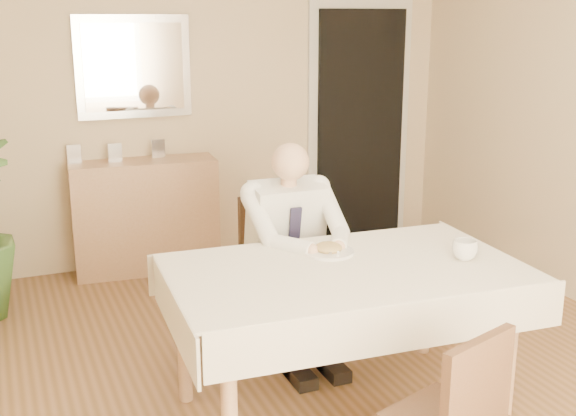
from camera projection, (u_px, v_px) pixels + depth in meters
name	position (u px, v px, depth m)	size (l,w,h in m)	color
room	(317.00, 154.00, 3.37)	(5.00, 5.02, 2.60)	brown
doorway	(360.00, 126.00, 6.22)	(0.96, 0.07, 2.10)	beige
mirror	(134.00, 67.00, 5.37)	(0.86, 0.04, 0.76)	silver
dining_table	(345.00, 283.00, 3.50)	(1.77, 1.11, 0.75)	tan
chair_far	(278.00, 261.00, 4.33)	(0.44, 0.44, 0.89)	#3B251A
chair_near	(458.00, 416.00, 2.74)	(0.49, 0.50, 0.82)	#3B251A
seated_man	(297.00, 244.00, 4.03)	(0.48, 0.72, 1.24)	white
plate	(329.00, 252.00, 3.67)	(0.26, 0.26, 0.02)	white
food	(329.00, 248.00, 3.67)	(0.14, 0.14, 0.06)	olive
knife	(341.00, 251.00, 3.63)	(0.01, 0.01, 0.13)	silver
fork	(327.00, 253.00, 3.60)	(0.01, 0.01, 0.13)	silver
coffee_mug	(465.00, 250.00, 3.57)	(0.13, 0.13, 0.10)	white
sideboard	(146.00, 216.00, 5.53)	(1.08, 0.37, 0.87)	tan
photo_frame_left	(74.00, 154.00, 5.30)	(0.10, 0.02, 0.14)	silver
photo_frame_center	(115.00, 153.00, 5.35)	(0.10, 0.02, 0.14)	silver
photo_frame_right	(158.00, 148.00, 5.52)	(0.10, 0.02, 0.14)	silver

